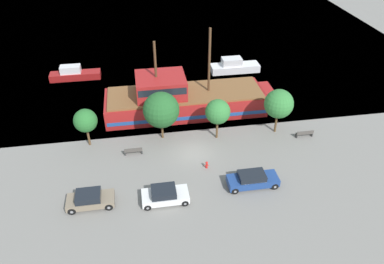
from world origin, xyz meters
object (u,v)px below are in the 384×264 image
(bench_promenade_east, at_px, (133,151))
(moored_boat_outer, at_px, (74,74))
(pirate_ship, at_px, (182,99))
(parked_car_curb_mid, at_px, (165,195))
(parked_car_curb_rear, at_px, (252,180))
(parked_car_curb_front, at_px, (90,199))
(moored_boat_dockside, at_px, (234,66))
(bench_promenade_west, at_px, (305,134))
(fire_hydrant, at_px, (207,165))

(bench_promenade_east, bearing_deg, moored_boat_outer, 112.01)
(pirate_ship, bearing_deg, parked_car_curb_mid, -103.72)
(pirate_ship, relative_size, parked_car_curb_rear, 4.32)
(parked_car_curb_front, bearing_deg, pirate_ship, 54.87)
(pirate_ship, height_order, parked_car_curb_front, pirate_ship)
(moored_boat_dockside, bearing_deg, moored_boat_outer, 176.81)
(pirate_ship, height_order, moored_boat_dockside, pirate_ship)
(moored_boat_outer, distance_m, bench_promenade_west, 32.36)
(moored_boat_outer, relative_size, parked_car_curb_mid, 1.68)
(moored_boat_dockside, distance_m, bench_promenade_west, 17.83)
(moored_boat_outer, height_order, bench_promenade_east, moored_boat_outer)
(parked_car_curb_rear, distance_m, bench_promenade_east, 12.58)
(moored_boat_dockside, bearing_deg, pirate_ship, -132.52)
(parked_car_curb_front, bearing_deg, bench_promenade_west, 16.66)
(moored_boat_outer, bearing_deg, parked_car_curb_rear, -54.10)
(bench_promenade_east, bearing_deg, pirate_ship, 51.27)
(parked_car_curb_front, height_order, fire_hydrant, parked_car_curb_front)
(fire_hydrant, xyz_separation_m, bench_promenade_west, (11.68, 3.45, 0.03))
(parked_car_curb_rear, relative_size, bench_promenade_west, 2.47)
(fire_hydrant, distance_m, bench_promenade_west, 12.18)
(pirate_ship, relative_size, parked_car_curb_front, 4.97)
(parked_car_curb_mid, height_order, parked_car_curb_rear, parked_car_curb_rear)
(moored_boat_dockside, height_order, fire_hydrant, moored_boat_dockside)
(moored_boat_outer, xyz_separation_m, parked_car_curb_rear, (18.38, -25.39, -0.01))
(parked_car_curb_front, xyz_separation_m, parked_car_curb_mid, (6.48, -0.51, -0.01))
(bench_promenade_east, height_order, bench_promenade_west, same)
(parked_car_curb_front, bearing_deg, bench_promenade_east, 59.46)
(pirate_ship, distance_m, parked_car_curb_rear, 14.98)
(parked_car_curb_front, distance_m, bench_promenade_west, 23.67)
(moored_boat_dockside, relative_size, fire_hydrant, 9.25)
(pirate_ship, xyz_separation_m, moored_boat_outer, (-13.81, 11.16, -1.00))
(parked_car_curb_front, height_order, bench_promenade_east, parked_car_curb_front)
(parked_car_curb_mid, xyz_separation_m, bench_promenade_east, (-2.55, 7.19, -0.25))
(pirate_ship, distance_m, bench_promenade_west, 14.73)
(pirate_ship, bearing_deg, fire_hydrant, -85.45)
(pirate_ship, distance_m, bench_promenade_east, 9.97)
(parked_car_curb_front, bearing_deg, parked_car_curb_mid, -4.52)
(fire_hydrant, bearing_deg, parked_car_curb_rear, -40.75)
(parked_car_curb_rear, xyz_separation_m, bench_promenade_west, (7.99, 6.63, -0.28))
(moored_boat_dockside, height_order, parked_car_curb_front, moored_boat_dockside)
(bench_promenade_east, distance_m, bench_promenade_west, 18.74)
(moored_boat_outer, xyz_separation_m, bench_promenade_west, (26.36, -18.76, -0.29))
(moored_boat_dockside, relative_size, bench_promenade_west, 3.72)
(fire_hydrant, bearing_deg, bench_promenade_east, 154.67)
(pirate_ship, distance_m, parked_car_curb_mid, 15.37)
(bench_promenade_east, xyz_separation_m, bench_promenade_west, (18.74, 0.11, 0.00))
(pirate_ship, distance_m, moored_boat_dockside, 13.45)
(moored_boat_outer, xyz_separation_m, parked_car_curb_front, (3.69, -25.55, -0.03))
(moored_boat_dockside, distance_m, moored_boat_outer, 22.91)
(parked_car_curb_mid, relative_size, parked_car_curb_rear, 0.88)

